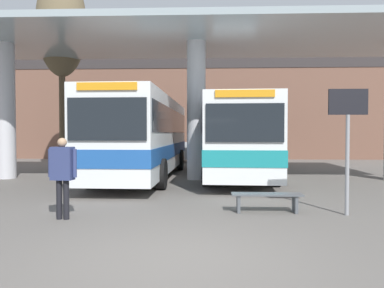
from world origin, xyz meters
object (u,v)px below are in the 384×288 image
Objects in this scene: poplar_tree_behind_left at (61,25)px; parked_car_street at (160,148)px; waiting_bench_near_pillar at (267,198)px; transit_bus_left_bay at (145,134)px; pedestrian_waiting at (62,170)px; info_sign_platform at (348,125)px; transit_bus_center_bay at (237,135)px.

parked_car_street is (4.41, 5.44, -6.54)m from poplar_tree_behind_left.
poplar_tree_behind_left is 9.58m from parked_car_street.
waiting_bench_near_pillar is 0.40× the size of parked_car_street.
waiting_bench_near_pillar is (4.14, -7.13, -1.55)m from transit_bus_left_bay.
pedestrian_waiting is at bearing 87.55° from transit_bus_left_bay.
waiting_bench_near_pillar is at bearing 172.67° from info_sign_platform.
transit_bus_center_bay is 10.73m from poplar_tree_behind_left.
transit_bus_center_bay is 8.56m from parked_car_street.
transit_bus_left_bay is 4.26m from transit_bus_center_bay.
transit_bus_center_bay reaches higher than waiting_bench_near_pillar.
waiting_bench_near_pillar is (0.04, -8.30, -1.48)m from transit_bus_center_bay.
info_sign_platform reaches higher than parked_car_street.
waiting_bench_near_pillar is at bearing 121.43° from transit_bus_left_bay.
transit_bus_left_bay is 6.40× the size of pedestrian_waiting.
poplar_tree_behind_left is (-4.83, 2.95, 5.62)m from transit_bus_left_bay.
info_sign_platform is (1.87, -8.53, 0.28)m from transit_bus_center_bay.
info_sign_platform is 15.88m from poplar_tree_behind_left.
pedestrian_waiting is 13.43m from poplar_tree_behind_left.
pedestrian_waiting is at bearing -174.03° from info_sign_platform.
info_sign_platform is 0.29× the size of poplar_tree_behind_left.
poplar_tree_behind_left reaches higher than transit_bus_center_bay.
pedestrian_waiting is (-6.49, -0.68, -0.99)m from info_sign_platform.
pedestrian_waiting is 0.18× the size of poplar_tree_behind_left.
poplar_tree_behind_left is at bearing 136.29° from info_sign_platform.
waiting_bench_near_pillar is 0.58× the size of info_sign_platform.
transit_bus_left_bay is 3.94× the size of info_sign_platform.
info_sign_platform is 6.61m from pedestrian_waiting.
info_sign_platform is at bearing 130.32° from transit_bus_left_bay.
transit_bus_left_bay is 8.10m from pedestrian_waiting.
poplar_tree_behind_left reaches higher than info_sign_platform.
waiting_bench_near_pillar is at bearing 17.18° from pedestrian_waiting.
info_sign_platform is at bearing -68.38° from parked_car_street.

